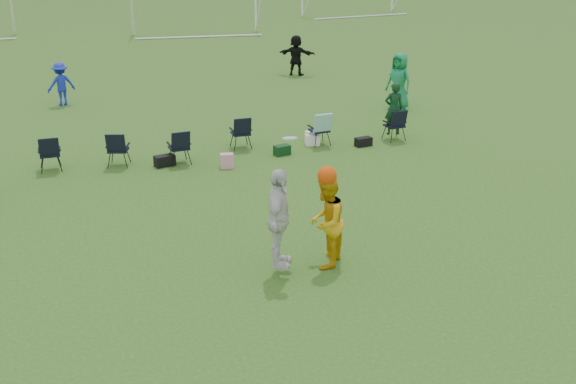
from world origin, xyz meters
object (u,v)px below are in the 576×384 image
object	(u,v)px
center_contest	(304,219)
goal_mid	(195,0)
fielder_blue	(61,84)
fielder_black	(296,55)
fielder_green_far	(399,81)

from	to	relation	value
center_contest	goal_mid	xyz separation A→B (m)	(3.17, 31.59, 0.87)
fielder_blue	fielder_black	bearing A→B (deg)	177.57
center_contest	goal_mid	distance (m)	31.76
goal_mid	fielder_green_far	bearing A→B (deg)	-75.36
fielder_blue	goal_mid	bearing A→B (deg)	-133.25
fielder_green_far	fielder_black	distance (m)	7.03
fielder_blue	center_contest	size ratio (longest dim) A/B	0.58
goal_mid	fielder_blue	bearing A→B (deg)	-110.97
fielder_green_far	center_contest	xyz separation A→B (m)	(-7.02, -11.10, 0.05)
fielder_green_far	goal_mid	bearing A→B (deg)	162.34
fielder_black	goal_mid	bearing A→B (deg)	-47.02
fielder_black	center_contest	bearing A→B (deg)	107.79
center_contest	goal_mid	size ratio (longest dim) A/B	0.37
fielder_green_far	fielder_black	size ratio (longest dim) A/B	1.16
fielder_black	center_contest	xyz separation A→B (m)	(-5.28, -17.91, 0.18)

